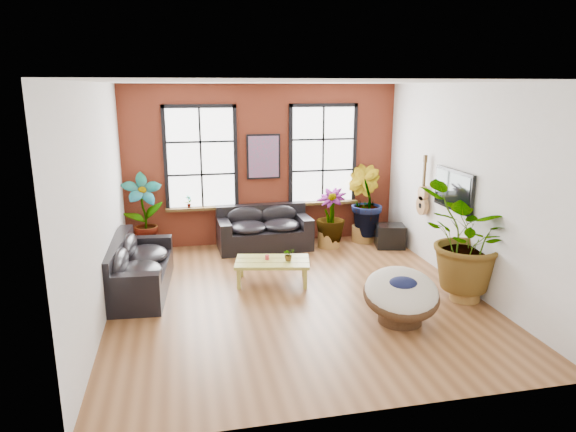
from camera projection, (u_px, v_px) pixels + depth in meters
name	position (u px, v px, depth m)	size (l,w,h in m)	color
room	(294.00, 193.00, 8.35)	(6.04, 6.54, 3.54)	brown
sofa_back	(264.00, 229.00, 11.16)	(2.02, 1.03, 0.91)	black
sofa_left	(135.00, 269.00, 8.78)	(1.12, 2.33, 0.89)	black
coffee_table	(272.00, 263.00, 9.17)	(1.43, 1.00, 0.50)	#A19C3A
papasan_chair	(401.00, 295.00, 7.60)	(1.33, 1.34, 0.85)	#432B18
poster	(264.00, 157.00, 11.18)	(0.74, 0.06, 0.98)	black
tv_wall_unit	(444.00, 193.00, 9.42)	(0.13, 1.86, 1.20)	black
media_box	(390.00, 236.00, 11.24)	(0.70, 0.62, 0.51)	black
pot_back_left	(147.00, 246.00, 10.78)	(0.65, 0.65, 0.36)	olive
pot_back_right	(363.00, 233.00, 11.70)	(0.63, 0.63, 0.36)	olive
pot_right_wall	(465.00, 290.00, 8.47)	(0.54, 0.54, 0.36)	olive
pot_mid	(329.00, 239.00, 11.29)	(0.63, 0.63, 0.36)	olive
floor_plant_back_left	(144.00, 211.00, 10.61)	(0.83, 0.56, 1.57)	#215316
floor_plant_back_right	(364.00, 201.00, 11.55)	(0.87, 0.70, 1.57)	#215316
floor_plant_right_wall	(468.00, 239.00, 8.24)	(1.60, 1.39, 1.78)	#215316
floor_plant_mid	(331.00, 215.00, 11.15)	(0.65, 0.65, 1.16)	#215316
table_plant	(289.00, 254.00, 9.12)	(0.21, 0.18, 0.23)	#215316
sill_plant_left	(189.00, 201.00, 11.03)	(0.14, 0.10, 0.27)	#215316
sill_plant_right	(338.00, 195.00, 11.70)	(0.15, 0.15, 0.27)	#215316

